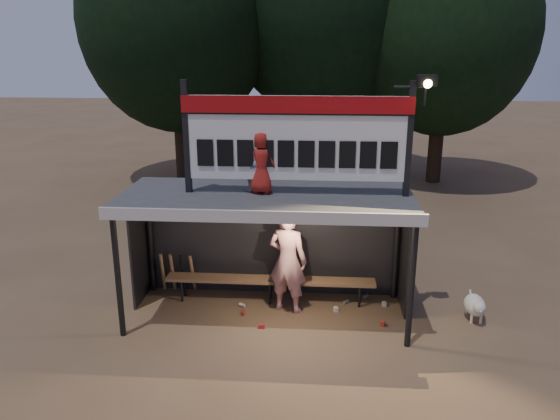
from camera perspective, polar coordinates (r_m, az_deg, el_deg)
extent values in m
plane|color=brown|center=(10.22, -1.30, -10.88)|extent=(80.00, 80.00, 0.00)
imported|color=silver|center=(9.97, 0.81, -5.32)|extent=(0.84, 0.68, 1.99)
imported|color=slate|center=(9.39, -2.88, 5.35)|extent=(0.60, 0.50, 1.13)
imported|color=#A12018|center=(9.25, -1.93, 4.96)|extent=(0.60, 0.48, 1.06)
cube|color=#3A3A3C|center=(9.38, -1.40, 1.41)|extent=(5.00, 2.00, 0.12)
cube|color=silver|center=(8.42, -2.06, -0.72)|extent=(5.10, 0.06, 0.20)
cylinder|color=black|center=(9.47, -16.59, -6.61)|extent=(0.10, 0.10, 2.20)
cylinder|color=black|center=(9.02, 13.59, -7.60)|extent=(0.10, 0.10, 2.20)
cylinder|color=black|center=(11.05, -13.40, -2.92)|extent=(0.10, 0.10, 2.20)
cylinder|color=black|center=(10.66, 12.10, -3.58)|extent=(0.10, 0.10, 2.20)
cube|color=black|center=(10.68, -0.84, -3.14)|extent=(5.00, 0.04, 2.20)
cube|color=black|center=(10.72, -14.53, -3.63)|extent=(0.04, 1.00, 2.20)
cube|color=black|center=(10.31, 12.94, -4.36)|extent=(0.04, 1.00, 2.20)
cylinder|color=black|center=(10.37, -0.86, 2.32)|extent=(5.00, 0.06, 0.06)
cube|color=black|center=(9.38, -9.75, 7.51)|extent=(0.10, 0.10, 1.90)
cube|color=black|center=(9.23, 13.35, 7.14)|extent=(0.10, 0.10, 1.90)
cube|color=white|center=(9.12, 1.71, 7.47)|extent=(3.80, 0.08, 1.40)
cube|color=#A50B0E|center=(9.00, 1.73, 10.94)|extent=(3.80, 0.04, 0.28)
cube|color=black|center=(9.01, 1.72, 9.99)|extent=(3.80, 0.02, 0.03)
cube|color=black|center=(9.31, -7.82, 5.95)|extent=(0.27, 0.03, 0.45)
cube|color=black|center=(9.24, -5.74, 5.95)|extent=(0.27, 0.03, 0.45)
cube|color=black|center=(9.19, -3.64, 5.94)|extent=(0.27, 0.03, 0.45)
cube|color=black|center=(9.15, -1.52, 5.92)|extent=(0.27, 0.03, 0.45)
cube|color=black|center=(9.13, 0.61, 5.89)|extent=(0.27, 0.03, 0.45)
cube|color=black|center=(9.11, 2.76, 5.85)|extent=(0.27, 0.03, 0.45)
cube|color=black|center=(9.11, 4.91, 5.81)|extent=(0.27, 0.03, 0.45)
cube|color=black|center=(9.12, 7.05, 5.75)|extent=(0.27, 0.03, 0.45)
cube|color=black|center=(9.15, 9.19, 5.69)|extent=(0.27, 0.03, 0.45)
cube|color=black|center=(9.18, 11.31, 5.63)|extent=(0.27, 0.03, 0.45)
cylinder|color=black|center=(9.12, 13.41, 12.41)|extent=(0.50, 0.04, 0.04)
cylinder|color=black|center=(9.18, 14.91, 11.39)|extent=(0.04, 0.04, 0.30)
cube|color=black|center=(9.11, 15.09, 12.92)|extent=(0.30, 0.22, 0.18)
sphere|color=#FFD88C|center=(9.02, 15.18, 12.62)|extent=(0.14, 0.14, 0.14)
cube|color=#886140|center=(10.51, -1.04, -7.31)|extent=(4.00, 0.35, 0.06)
cylinder|color=black|center=(10.78, -10.22, -8.28)|extent=(0.05, 0.05, 0.45)
cylinder|color=black|center=(10.99, -9.92, -7.75)|extent=(0.05, 0.05, 0.45)
cylinder|color=black|center=(10.50, -1.09, -8.70)|extent=(0.05, 0.05, 0.45)
cylinder|color=black|center=(10.72, -0.97, -8.14)|extent=(0.05, 0.05, 0.45)
cylinder|color=black|center=(10.50, 8.31, -8.90)|extent=(0.05, 0.05, 0.45)
cylinder|color=black|center=(10.71, 8.22, -8.34)|extent=(0.05, 0.05, 0.45)
cylinder|color=black|center=(19.82, -10.27, 8.33)|extent=(0.50, 0.50, 3.74)
ellipsoid|color=black|center=(19.62, -10.86, 18.93)|extent=(6.46, 6.46, 7.48)
cylinder|color=#302215|center=(20.66, 4.50, 9.51)|extent=(0.50, 0.50, 4.18)
ellipsoid|color=black|center=(20.53, 4.79, 20.88)|extent=(7.22, 7.22, 8.36)
cylinder|color=black|center=(20.15, 16.05, 7.76)|extent=(0.50, 0.50, 3.52)
ellipsoid|color=black|center=(19.92, 16.89, 17.56)|extent=(6.08, 6.08, 7.04)
ellipsoid|color=silver|center=(10.57, 19.67, -9.32)|extent=(0.36, 0.58, 0.36)
sphere|color=silver|center=(10.29, 20.12, -9.56)|extent=(0.22, 0.22, 0.22)
cone|color=beige|center=(10.21, 20.25, -9.91)|extent=(0.10, 0.10, 0.10)
cone|color=beige|center=(10.21, 19.93, -9.11)|extent=(0.06, 0.06, 0.07)
cone|color=beige|center=(10.24, 20.48, -9.10)|extent=(0.06, 0.06, 0.07)
cylinder|color=beige|center=(10.47, 19.39, -10.65)|extent=(0.05, 0.05, 0.18)
cylinder|color=beige|center=(10.51, 20.25, -10.63)|extent=(0.05, 0.05, 0.18)
cylinder|color=#F0E3CF|center=(10.78, 18.91, -9.77)|extent=(0.05, 0.05, 0.18)
cylinder|color=beige|center=(10.82, 19.74, -9.75)|extent=(0.05, 0.05, 0.18)
cylinder|color=silver|center=(10.80, 19.30, -8.29)|extent=(0.04, 0.16, 0.14)
cylinder|color=#9E764A|center=(11.16, -12.14, -6.34)|extent=(0.08, 0.27, 0.84)
cylinder|color=#8F6542|center=(11.10, -11.14, -6.39)|extent=(0.07, 0.30, 0.83)
cylinder|color=black|center=(11.05, -10.14, -6.44)|extent=(0.08, 0.33, 0.83)
cylinder|color=#997047|center=(11.01, -9.12, -6.49)|extent=(0.07, 0.35, 0.82)
cube|color=#B2321E|center=(10.02, 10.66, -11.56)|extent=(0.10, 0.12, 0.08)
cylinder|color=#B4B4B9|center=(10.94, 8.96, -8.90)|extent=(0.12, 0.14, 0.07)
cube|color=beige|center=(10.37, 5.87, -10.29)|extent=(0.10, 0.12, 0.08)
cylinder|color=#B22A1E|center=(10.24, -3.87, -10.65)|extent=(0.07, 0.12, 0.07)
cube|color=#A5A5A9|center=(10.69, 10.83, -9.63)|extent=(0.08, 0.11, 0.08)
cylinder|color=beige|center=(10.51, -3.99, -9.86)|extent=(0.14, 0.11, 0.07)
cube|color=red|center=(9.77, -1.93, -12.04)|extent=(0.10, 0.07, 0.08)
cylinder|color=#B6B6BB|center=(10.68, 6.90, -9.49)|extent=(0.13, 0.13, 0.07)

